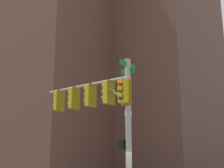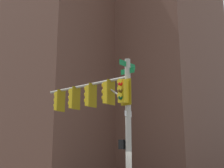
% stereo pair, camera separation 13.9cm
% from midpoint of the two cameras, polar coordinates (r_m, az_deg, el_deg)
% --- Properties ---
extents(signal_pole_assembly, '(1.20, 5.64, 6.54)m').
position_cam_midpoint_polar(signal_pole_assembly, '(13.94, -1.88, -4.28)').
color(signal_pole_assembly, '#9E998C').
rests_on(signal_pole_assembly, ground_plane).
extents(building_brick_nearside, '(20.17, 20.29, 47.98)m').
position_cam_midpoint_polar(building_brick_nearside, '(53.45, 7.03, 10.62)').
color(building_brick_nearside, brown).
rests_on(building_brick_nearside, ground_plane).
extents(building_brick_midblock, '(18.58, 19.09, 40.39)m').
position_cam_midpoint_polar(building_brick_midblock, '(49.01, -9.47, 8.17)').
color(building_brick_midblock, brown).
rests_on(building_brick_midblock, ground_plane).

